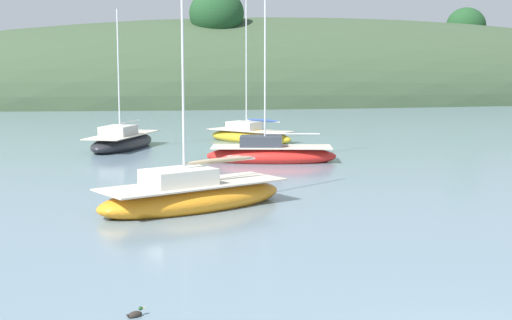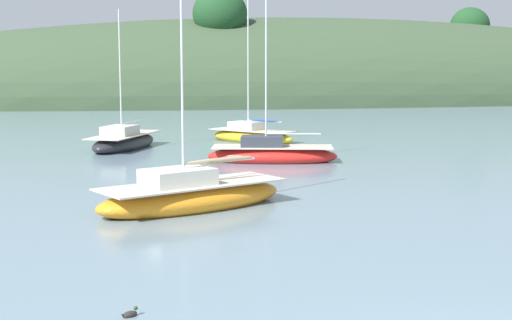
{
  "view_description": "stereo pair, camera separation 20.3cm",
  "coord_description": "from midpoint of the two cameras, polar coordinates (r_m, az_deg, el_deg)",
  "views": [
    {
      "loc": [
        -6.88,
        -10.75,
        5.3
      ],
      "look_at": [
        0.0,
        20.0,
        1.2
      ],
      "focal_mm": 51.07,
      "sensor_mm": 36.0,
      "label": 1
    },
    {
      "loc": [
        -6.68,
        -10.79,
        5.3
      ],
      "look_at": [
        0.0,
        20.0,
        1.2
      ],
      "focal_mm": 51.07,
      "sensor_mm": 36.0,
      "label": 2
    }
  ],
  "objects": [
    {
      "name": "far_shoreline_hill",
      "position": [
        108.35,
        4.51,
        4.62
      ],
      "size": [
        150.0,
        36.0,
        27.61
      ],
      "color": "#384C33",
      "rests_on": "ground"
    },
    {
      "name": "sailboat_orange_cutter",
      "position": [
        27.29,
        -5.24,
        -2.83
      ],
      "size": [
        8.16,
        5.62,
        10.65
      ],
      "color": "orange",
      "rests_on": "ground"
    },
    {
      "name": "sailboat_teal_outer",
      "position": [
        40.28,
        0.99,
        0.47
      ],
      "size": [
        7.58,
        4.12,
        10.64
      ],
      "color": "red",
      "rests_on": "ground"
    },
    {
      "name": "sailboat_navy_dinghy",
      "position": [
        47.45,
        -10.56,
        1.42
      ],
      "size": [
        5.67,
        8.03,
        9.07
      ],
      "color": "#232328",
      "rests_on": "ground"
    },
    {
      "name": "sailboat_yellow_far",
      "position": [
        50.99,
        -0.61,
        1.92
      ],
      "size": [
        6.16,
        6.75,
        10.05
      ],
      "color": "gold",
      "rests_on": "ground"
    },
    {
      "name": "duck_trailing",
      "position": [
        16.0,
        -9.82,
        -11.83
      ],
      "size": [
        0.41,
        0.32,
        0.24
      ],
      "color": "#2D2823",
      "rests_on": "ground"
    }
  ]
}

